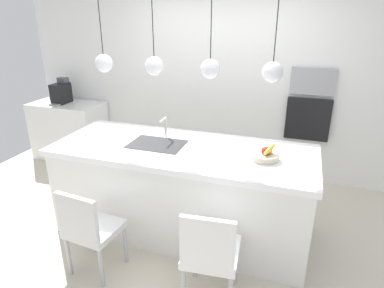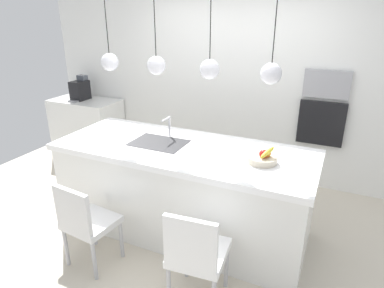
{
  "view_description": "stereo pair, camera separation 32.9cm",
  "coord_description": "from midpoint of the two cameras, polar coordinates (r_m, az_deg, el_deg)",
  "views": [
    {
      "loc": [
        1.08,
        -2.9,
        2.22
      ],
      "look_at": [
        0.1,
        0.0,
        1.01
      ],
      "focal_mm": 31.36,
      "sensor_mm": 36.0,
      "label": 1
    },
    {
      "loc": [
        1.38,
        -2.78,
        2.22
      ],
      "look_at": [
        0.1,
        0.0,
        1.01
      ],
      "focal_mm": 31.36,
      "sensor_mm": 36.0,
      "label": 2
    }
  ],
  "objects": [
    {
      "name": "floor",
      "position": [
        3.81,
        1.14,
        -14.08
      ],
      "size": [
        6.6,
        6.6,
        0.0
      ],
      "primitive_type": "plane",
      "color": "beige",
      "rests_on": "ground"
    },
    {
      "name": "oven",
      "position": [
        4.61,
        23.04,
        3.26
      ],
      "size": [
        0.56,
        0.08,
        0.56
      ],
      "primitive_type": "cube",
      "color": "black",
      "rests_on": "back_wall"
    },
    {
      "name": "microwave",
      "position": [
        4.5,
        23.97,
        9.31
      ],
      "size": [
        0.54,
        0.08,
        0.34
      ],
      "primitive_type": "cube",
      "color": "#9E9EA3",
      "rests_on": "back_wall"
    },
    {
      "name": "side_counter",
      "position": [
        5.77,
        -15.82,
        2.86
      ],
      "size": [
        1.1,
        0.6,
        0.9
      ],
      "primitive_type": "cube",
      "color": "white",
      "rests_on": "ground"
    },
    {
      "name": "back_wall",
      "position": [
        4.75,
        9.41,
        10.12
      ],
      "size": [
        6.0,
        0.1,
        2.6
      ],
      "primitive_type": "cube",
      "color": "white",
      "rests_on": "ground"
    },
    {
      "name": "sink_basin",
      "position": [
        3.46,
        -2.98,
        0.08
      ],
      "size": [
        0.56,
        0.4,
        0.02
      ],
      "primitive_type": "cube",
      "color": "#2D2D30",
      "rests_on": "kitchen_island"
    },
    {
      "name": "kitchen_island",
      "position": [
        3.55,
        1.19,
        -7.74
      ],
      "size": [
        2.61,
        1.04,
        0.96
      ],
      "color": "white",
      "rests_on": "ground"
    },
    {
      "name": "faucet",
      "position": [
        3.58,
        -1.45,
        3.41
      ],
      "size": [
        0.02,
        0.17,
        0.22
      ],
      "color": "silver",
      "rests_on": "kitchen_island"
    },
    {
      "name": "pendant_light_center_right",
      "position": [
        3.03,
        6.2,
        12.54
      ],
      "size": [
        0.18,
        0.18,
        0.78
      ],
      "color": "silver"
    },
    {
      "name": "coffee_machine",
      "position": [
        5.66,
        -16.93,
        8.81
      ],
      "size": [
        0.2,
        0.35,
        0.38
      ],
      "color": "black",
      "rests_on": "side_counter"
    },
    {
      "name": "chair_near",
      "position": [
        3.16,
        -14.77,
        -12.63
      ],
      "size": [
        0.46,
        0.45,
        0.85
      ],
      "color": "silver",
      "rests_on": "ground"
    },
    {
      "name": "pendant_light_right",
      "position": [
        2.91,
        16.55,
        11.41
      ],
      "size": [
        0.18,
        0.18,
        0.78
      ],
      "color": "silver"
    },
    {
      "name": "pendant_light_left",
      "position": [
        3.53,
        -11.19,
        13.53
      ],
      "size": [
        0.18,
        0.18,
        0.78
      ],
      "color": "silver"
    },
    {
      "name": "pendant_light_center_left",
      "position": [
        3.25,
        -3.14,
        13.22
      ],
      "size": [
        0.18,
        0.18,
        0.78
      ],
      "color": "silver"
    },
    {
      "name": "chair_middle",
      "position": [
        2.68,
        4.45,
        -18.09
      ],
      "size": [
        0.46,
        0.49,
        0.9
      ],
      "color": "white",
      "rests_on": "ground"
    },
    {
      "name": "fruit_bowl",
      "position": [
        3.09,
        14.98,
        -2.37
      ],
      "size": [
        0.27,
        0.27,
        0.16
      ],
      "color": "beige",
      "rests_on": "kitchen_island"
    }
  ]
}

